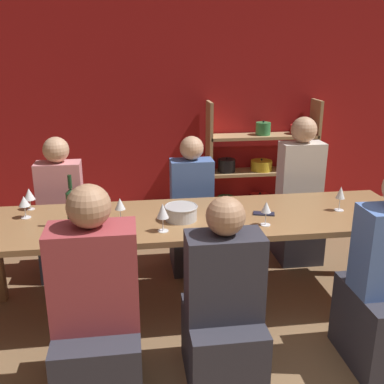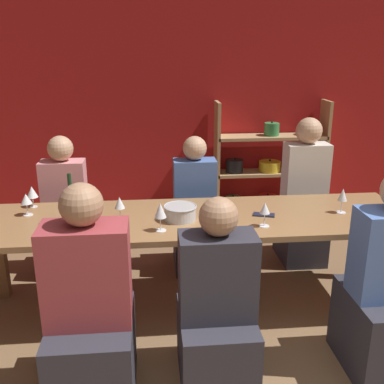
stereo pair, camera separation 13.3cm
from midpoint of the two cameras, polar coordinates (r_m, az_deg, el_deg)
wall_back_red at (r=5.28m, az=-2.26°, el=12.27°), size 8.80×0.06×2.70m
shelf_unit at (r=5.43m, az=8.26°, el=3.01°), size 1.31×0.30×1.29m
dining_table at (r=3.19m, az=-0.95°, el=-4.43°), size 3.09×0.81×0.74m
mixing_bowl at (r=3.09m, az=-2.64°, el=-2.57°), size 0.23×0.23×0.10m
wine_bottle_green at (r=3.06m, az=-16.21°, el=-1.80°), size 0.07×0.07×0.36m
wine_glass_white_a at (r=3.39m, az=17.28°, el=-0.21°), size 0.07×0.07×0.18m
wine_glass_white_b at (r=3.00m, az=8.15°, el=-2.05°), size 0.07×0.07×0.17m
wine_glass_white_c at (r=3.33m, az=-21.63°, el=-1.20°), size 0.08×0.08×0.16m
wine_glass_white_d at (r=2.88m, az=-5.08°, el=-2.52°), size 0.08×0.08×0.19m
wine_glass_red_a at (r=3.12m, az=-10.34°, el=-1.58°), size 0.07×0.07×0.16m
wine_glass_empty_a at (r=3.49m, az=-21.02°, el=-0.30°), size 0.08×0.08×0.16m
cell_phone at (r=3.23m, az=7.94°, el=-2.74°), size 0.16×0.11×0.01m
person_near_a at (r=2.65m, az=2.48°, el=-15.65°), size 0.42×0.53×1.14m
person_far_a at (r=4.17m, az=12.42°, el=-1.83°), size 0.38×0.47×1.31m
person_far_b at (r=3.91m, az=-1.02°, el=-3.60°), size 0.36×0.45×1.18m
person_near_c at (r=2.58m, az=-13.40°, el=-16.22°), size 0.45×0.56×1.25m
person_far_c at (r=3.98m, az=-16.99°, el=-3.94°), size 0.36×0.45×1.19m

